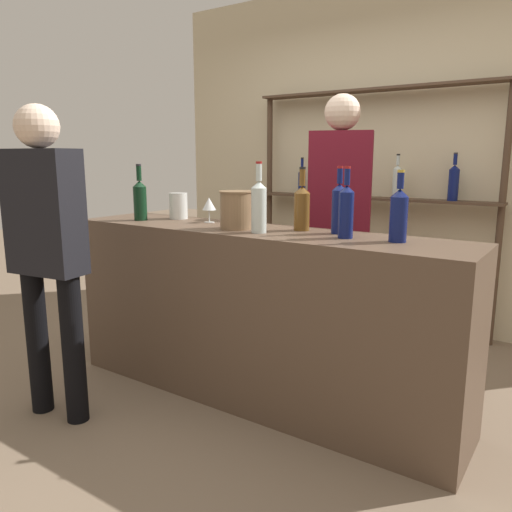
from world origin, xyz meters
name	(u,v)px	position (x,y,z in m)	size (l,w,h in m)	color
ground_plane	(256,396)	(0.00, 0.00, 0.00)	(16.00, 16.00, 0.00)	#7A6651
bar_counter	(256,316)	(0.00, 0.00, 0.50)	(2.38, 0.51, 1.00)	brown
back_wall	(380,156)	(0.00, 1.86, 1.40)	(3.98, 0.12, 2.80)	beige
back_shelf	(373,173)	(0.01, 1.68, 1.26)	(2.03, 0.18, 1.92)	#4C3828
counter_bottle_0	(399,214)	(0.78, 0.04, 1.13)	(0.08, 0.08, 0.34)	#0F1956
counter_bottle_1	(302,207)	(0.22, 0.12, 1.13)	(0.09, 0.09, 0.34)	brown
counter_bottle_2	(140,199)	(-0.84, -0.06, 1.13)	(0.08, 0.08, 0.35)	black
counter_bottle_3	(339,207)	(0.44, 0.12, 1.13)	(0.08, 0.08, 0.35)	#0F1956
counter_bottle_4	(346,210)	(0.53, 0.01, 1.13)	(0.07, 0.07, 0.35)	#0F1956
counter_bottle_5	(259,205)	(0.08, -0.09, 1.14)	(0.08, 0.08, 0.37)	silver
wine_glass	(209,204)	(-0.41, 0.10, 1.11)	(0.08, 0.08, 0.15)	silver
ice_bucket	(236,210)	(-0.11, -0.04, 1.10)	(0.19, 0.19, 0.21)	#846647
cork_jar	(178,206)	(-0.70, 0.13, 1.08)	(0.12, 0.12, 0.17)	silver
server_behind_counter	(340,204)	(0.11, 0.83, 1.08)	(0.45, 0.31, 1.79)	black
customer_left	(46,239)	(-0.77, -0.78, 0.98)	(0.43, 0.24, 1.65)	black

